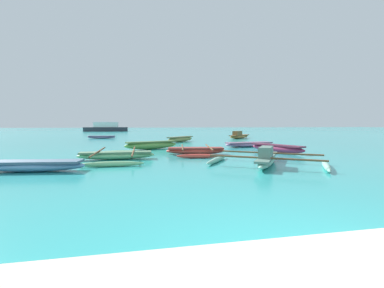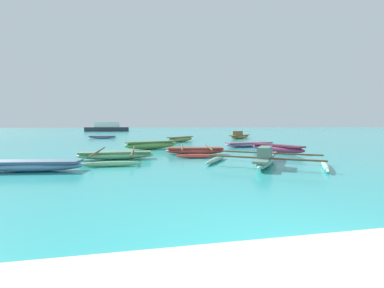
{
  "view_description": "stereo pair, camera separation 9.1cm",
  "coord_description": "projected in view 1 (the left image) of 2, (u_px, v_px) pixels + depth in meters",
  "views": [
    {
      "loc": [
        -1.89,
        -1.87,
        1.55
      ],
      "look_at": [
        1.4,
        14.71,
        0.25
      ],
      "focal_mm": 24.0,
      "sensor_mm": 36.0,
      "label": 1
    },
    {
      "loc": [
        -1.8,
        -1.88,
        1.55
      ],
      "look_at": [
        1.4,
        14.71,
        0.25
      ],
      "focal_mm": 24.0,
      "sensor_mm": 36.0,
      "label": 2
    }
  ],
  "objects": [
    {
      "name": "moored_boat_4",
      "position": [
        32.0,
        165.0,
        8.44
      ],
      "size": [
        3.49,
        1.18,
        0.36
      ],
      "rotation": [
        0.0,
        0.0,
        -0.12
      ],
      "color": "#6694C2",
      "rests_on": "ground_plane"
    },
    {
      "name": "moored_boat_5",
      "position": [
        267.0,
        159.0,
        9.72
      ],
      "size": [
        4.9,
        4.45,
        0.74
      ],
      "rotation": [
        0.0,
        0.0,
        0.98
      ],
      "color": "#8BC5AE",
      "rests_on": "ground_plane"
    },
    {
      "name": "distant_ferry",
      "position": [
        106.0,
        128.0,
        55.77
      ],
      "size": [
        9.1,
        2.0,
        2.0
      ],
      "color": "#2D333D",
      "rests_on": "ground_plane"
    },
    {
      "name": "moored_boat_0",
      "position": [
        102.0,
        137.0,
        28.08
      ],
      "size": [
        3.11,
        1.24,
        0.29
      ],
      "rotation": [
        0.0,
        0.0,
        -0.18
      ],
      "color": "#8872A3",
      "rests_on": "ground_plane"
    },
    {
      "name": "moored_boat_1",
      "position": [
        239.0,
        136.0,
        27.93
      ],
      "size": [
        3.54,
        3.35,
        0.83
      ],
      "rotation": [
        0.0,
        0.0,
        0.75
      ],
      "color": "#C88941",
      "rests_on": "ground_plane"
    },
    {
      "name": "moored_boat_6",
      "position": [
        180.0,
        139.0,
        22.54
      ],
      "size": [
        2.81,
        2.79,
        0.47
      ],
      "rotation": [
        0.0,
        0.0,
        0.78
      ],
      "color": "#999B55",
      "rests_on": "ground_plane"
    },
    {
      "name": "moored_boat_7",
      "position": [
        196.0,
        151.0,
        13.28
      ],
      "size": [
        3.15,
        3.6,
        0.41
      ],
      "rotation": [
        0.0,
        0.0,
        -0.15
      ],
      "color": "#E24338",
      "rests_on": "ground_plane"
    },
    {
      "name": "moored_boat_3",
      "position": [
        151.0,
        145.0,
        16.03
      ],
      "size": [
        3.43,
        1.7,
        0.49
      ],
      "rotation": [
        0.0,
        0.0,
        0.34
      ],
      "color": "#71A94F",
      "rests_on": "ground_plane"
    },
    {
      "name": "moored_boat_9",
      "position": [
        277.0,
        148.0,
        14.22
      ],
      "size": [
        1.89,
        3.44,
        0.43
      ],
      "rotation": [
        0.0,
        0.0,
        -1.18
      ],
      "color": "#952A52",
      "rests_on": "ground_plane"
    },
    {
      "name": "moored_boat_8",
      "position": [
        249.0,
        144.0,
        17.68
      ],
      "size": [
        3.65,
        1.25,
        0.32
      ],
      "rotation": [
        0.0,
        0.0,
        0.11
      ],
      "color": "#CB8ABD",
      "rests_on": "ground_plane"
    },
    {
      "name": "moored_boat_2",
      "position": [
        116.0,
        155.0,
        11.35
      ],
      "size": [
        3.34,
        4.24,
        0.4
      ],
      "rotation": [
        0.0,
        0.0,
        0.0
      ],
      "color": "#84C788",
      "rests_on": "ground_plane"
    }
  ]
}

